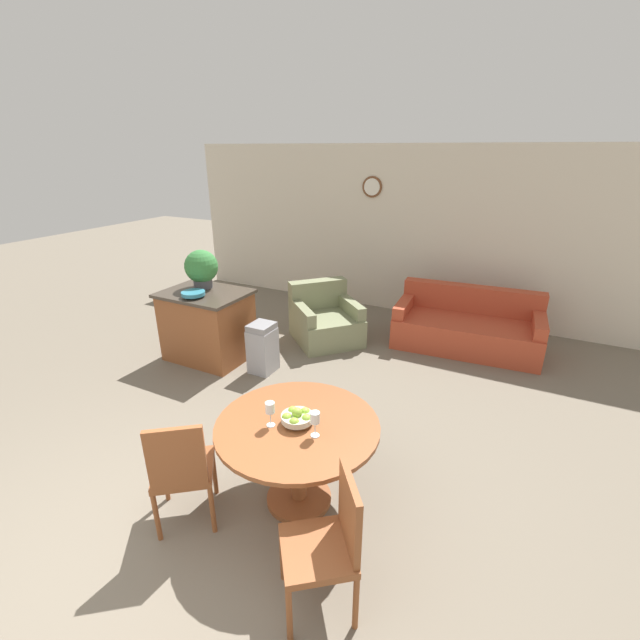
{
  "coord_description": "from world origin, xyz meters",
  "views": [
    {
      "loc": [
        2.0,
        -1.11,
        2.63
      ],
      "look_at": [
        0.08,
        2.63,
        0.93
      ],
      "focal_mm": 24.0,
      "sensor_mm": 36.0,
      "label": 1
    }
  ],
  "objects_px": {
    "couch": "(467,328)",
    "armchair": "(325,321)",
    "dining_chair_near_left": "(182,468)",
    "wine_glass_left": "(270,409)",
    "kitchen_island": "(208,325)",
    "potted_plant": "(201,268)",
    "teal_bowl": "(193,294)",
    "dining_chair_near_right": "(330,539)",
    "fruit_bowl": "(297,417)",
    "dining_table": "(298,442)",
    "trash_bin": "(263,348)",
    "wine_glass_right": "(315,419)"
  },
  "relations": [
    {
      "from": "fruit_bowl",
      "to": "dining_chair_near_right",
      "type": "bearing_deg",
      "value": -47.4
    },
    {
      "from": "wine_glass_left",
      "to": "dining_chair_near_left",
      "type": "bearing_deg",
      "value": -134.69
    },
    {
      "from": "dining_chair_near_right",
      "to": "fruit_bowl",
      "type": "distance_m",
      "value": 0.89
    },
    {
      "from": "kitchen_island",
      "to": "armchair",
      "type": "relative_size",
      "value": 0.86
    },
    {
      "from": "dining_chair_near_left",
      "to": "wine_glass_right",
      "type": "xyz_separation_m",
      "value": [
        0.81,
        0.51,
        0.36
      ]
    },
    {
      "from": "fruit_bowl",
      "to": "kitchen_island",
      "type": "relative_size",
      "value": 0.22
    },
    {
      "from": "dining_chair_near_right",
      "to": "wine_glass_left",
      "type": "xyz_separation_m",
      "value": [
        -0.74,
        0.52,
        0.36
      ]
    },
    {
      "from": "wine_glass_left",
      "to": "teal_bowl",
      "type": "xyz_separation_m",
      "value": [
        -2.15,
        1.55,
        0.09
      ]
    },
    {
      "from": "trash_bin",
      "to": "armchair",
      "type": "relative_size",
      "value": 0.51
    },
    {
      "from": "fruit_bowl",
      "to": "dining_chair_near_left",
      "type": "bearing_deg",
      "value": -137.43
    },
    {
      "from": "teal_bowl",
      "to": "kitchen_island",
      "type": "bearing_deg",
      "value": 95.12
    },
    {
      "from": "dining_chair_near_right",
      "to": "couch",
      "type": "distance_m",
      "value": 4.22
    },
    {
      "from": "teal_bowl",
      "to": "armchair",
      "type": "bearing_deg",
      "value": 52.41
    },
    {
      "from": "armchair",
      "to": "dining_chair_near_left",
      "type": "bearing_deg",
      "value": -128.13
    },
    {
      "from": "kitchen_island",
      "to": "couch",
      "type": "relative_size",
      "value": 0.54
    },
    {
      "from": "couch",
      "to": "wine_glass_left",
      "type": "bearing_deg",
      "value": -106.76
    },
    {
      "from": "fruit_bowl",
      "to": "kitchen_island",
      "type": "xyz_separation_m",
      "value": [
        -2.33,
        1.66,
        -0.33
      ]
    },
    {
      "from": "potted_plant",
      "to": "dining_table",
      "type": "bearing_deg",
      "value": -36.18
    },
    {
      "from": "couch",
      "to": "armchair",
      "type": "xyz_separation_m",
      "value": [
        -1.88,
        -0.71,
        0.0
      ]
    },
    {
      "from": "wine_glass_left",
      "to": "couch",
      "type": "height_order",
      "value": "wine_glass_left"
    },
    {
      "from": "wine_glass_right",
      "to": "trash_bin",
      "type": "bearing_deg",
      "value": 133.72
    },
    {
      "from": "armchair",
      "to": "potted_plant",
      "type": "bearing_deg",
      "value": 172.84
    },
    {
      "from": "wine_glass_left",
      "to": "dining_chair_near_right",
      "type": "bearing_deg",
      "value": -35.08
    },
    {
      "from": "dining_chair_near_right",
      "to": "teal_bowl",
      "type": "height_order",
      "value": "teal_bowl"
    },
    {
      "from": "fruit_bowl",
      "to": "wine_glass_right",
      "type": "relative_size",
      "value": 1.23
    },
    {
      "from": "fruit_bowl",
      "to": "wine_glass_left",
      "type": "relative_size",
      "value": 1.23
    },
    {
      "from": "dining_chair_near_right",
      "to": "kitchen_island",
      "type": "relative_size",
      "value": 0.86
    },
    {
      "from": "kitchen_island",
      "to": "fruit_bowl",
      "type": "bearing_deg",
      "value": -35.52
    },
    {
      "from": "dining_chair_near_left",
      "to": "fruit_bowl",
      "type": "height_order",
      "value": "dining_chair_near_left"
    },
    {
      "from": "dining_table",
      "to": "teal_bowl",
      "type": "xyz_separation_m",
      "value": [
        -2.31,
        1.45,
        0.4
      ]
    },
    {
      "from": "dining_chair_near_left",
      "to": "wine_glass_left",
      "type": "height_order",
      "value": "dining_chair_near_left"
    },
    {
      "from": "dining_table",
      "to": "trash_bin",
      "type": "distance_m",
      "value": 2.23
    },
    {
      "from": "wine_glass_right",
      "to": "trash_bin",
      "type": "height_order",
      "value": "wine_glass_right"
    },
    {
      "from": "teal_bowl",
      "to": "dining_chair_near_right",
      "type": "bearing_deg",
      "value": -35.7
    },
    {
      "from": "teal_bowl",
      "to": "couch",
      "type": "height_order",
      "value": "teal_bowl"
    },
    {
      "from": "potted_plant",
      "to": "trash_bin",
      "type": "height_order",
      "value": "potted_plant"
    },
    {
      "from": "couch",
      "to": "kitchen_island",
      "type": "bearing_deg",
      "value": -151.33
    },
    {
      "from": "dining_chair_near_right",
      "to": "fruit_bowl",
      "type": "bearing_deg",
      "value": 5.12
    },
    {
      "from": "dining_chair_near_left",
      "to": "kitchen_island",
      "type": "distance_m",
      "value": 2.81
    },
    {
      "from": "dining_table",
      "to": "teal_bowl",
      "type": "bearing_deg",
      "value": 147.93
    },
    {
      "from": "wine_glass_left",
      "to": "couch",
      "type": "xyz_separation_m",
      "value": [
        0.83,
        3.7,
        -0.6
      ]
    },
    {
      "from": "dining_chair_near_left",
      "to": "kitchen_island",
      "type": "height_order",
      "value": "dining_chair_near_left"
    },
    {
      "from": "trash_bin",
      "to": "dining_chair_near_left",
      "type": "bearing_deg",
      "value": -69.34
    },
    {
      "from": "teal_bowl",
      "to": "wine_glass_right",
      "type": "bearing_deg",
      "value": -31.25
    },
    {
      "from": "kitchen_island",
      "to": "trash_bin",
      "type": "bearing_deg",
      "value": 0.1
    },
    {
      "from": "dining_table",
      "to": "fruit_bowl",
      "type": "distance_m",
      "value": 0.22
    },
    {
      "from": "kitchen_island",
      "to": "armchair",
      "type": "bearing_deg",
      "value": 47.34
    },
    {
      "from": "dining_chair_near_left",
      "to": "trash_bin",
      "type": "height_order",
      "value": "dining_chair_near_left"
    },
    {
      "from": "potted_plant",
      "to": "armchair",
      "type": "height_order",
      "value": "potted_plant"
    },
    {
      "from": "fruit_bowl",
      "to": "trash_bin",
      "type": "bearing_deg",
      "value": 131.46
    }
  ]
}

